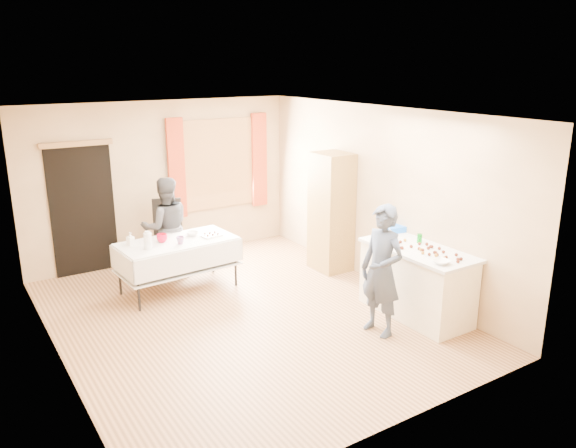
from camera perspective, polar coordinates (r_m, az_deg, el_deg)
floor at (r=7.43m, az=-4.40°, el=-9.34°), size 4.50×5.50×0.02m
ceiling at (r=6.73m, az=-4.89°, el=11.23°), size 4.50×5.50×0.02m
wall_back at (r=9.42m, az=-12.64°, el=4.26°), size 4.50×0.02×2.60m
wall_front at (r=4.84m, az=11.18°, el=-7.05°), size 4.50×0.02×2.60m
wall_left at (r=6.28m, az=-23.13°, el=-2.63°), size 0.02×5.50×2.60m
wall_right at (r=8.24m, az=9.36°, el=2.74°), size 0.02×5.50×2.60m
window_frame at (r=9.73m, az=-7.09°, el=6.09°), size 1.32×0.06×1.52m
window_pane at (r=9.72m, az=-7.05°, el=6.08°), size 1.20×0.02×1.40m
curtain_left at (r=9.38m, az=-11.26°, el=5.53°), size 0.28×0.06×1.65m
curtain_right at (r=10.04m, az=-2.94°, el=6.51°), size 0.28×0.06×1.65m
doorway at (r=9.11m, az=-20.12°, el=1.31°), size 0.95×0.04×2.00m
door_lintel at (r=8.89m, az=-20.71°, el=7.63°), size 1.05×0.06×0.08m
cabinet at (r=8.76m, az=4.41°, el=1.21°), size 0.50×0.60×1.86m
counter at (r=7.45m, az=12.91°, el=-5.76°), size 0.72×1.52×0.91m
party_table at (r=8.18m, az=-11.10°, el=-3.70°), size 1.70×0.95×0.75m
chair at (r=9.13m, az=-12.02°, el=-2.41°), size 0.59×0.59×1.10m
girl at (r=6.76m, az=9.51°, el=-4.69°), size 0.68×0.53×1.60m
woman at (r=8.68m, az=-12.28°, el=-0.34°), size 0.97×0.87×1.54m
soda_can at (r=7.49m, az=13.22°, el=-1.44°), size 0.08×0.08×0.12m
mixing_bowl at (r=6.80m, az=15.30°, el=-3.74°), size 0.19×0.19×0.05m
foam_block at (r=7.67m, az=9.98°, el=-1.01°), size 0.18×0.15×0.08m
blue_basket at (r=7.92m, az=10.81°, el=-0.49°), size 0.33×0.24×0.08m
pitcher at (r=7.79m, az=-14.04°, el=-1.68°), size 0.14×0.14×0.22m
cup_red at (r=8.04m, az=-12.67°, el=-1.40°), size 0.15×0.15×0.12m
cup_rainbow at (r=7.91m, az=-10.89°, el=-1.64°), size 0.12×0.12×0.10m
small_bowl at (r=8.27m, az=-9.70°, el=-0.97°), size 0.24×0.24×0.05m
pastry_tray at (r=8.20m, az=-7.79°, el=-1.16°), size 0.31×0.24×0.02m
bottle at (r=8.01m, az=-15.72°, el=-1.45°), size 0.14×0.14×0.18m
cake_balls at (r=7.18m, az=13.95°, el=-2.60°), size 0.43×0.98×0.04m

